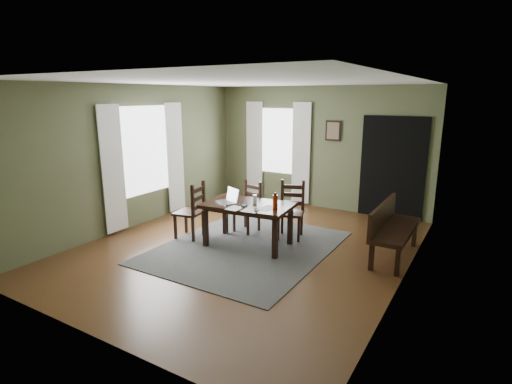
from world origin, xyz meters
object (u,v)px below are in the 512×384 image
Objects in this scene: chair_back_right at (291,210)px; dining_table at (248,209)px; chair_back_left at (248,207)px; bench at (391,226)px; chair_end at (192,211)px; laptop at (229,199)px; water_bottle at (275,202)px.

dining_table is at bearing -136.57° from chair_back_right.
chair_back_right is (0.83, 0.11, 0.04)m from chair_back_left.
bench is (2.17, 0.74, -0.13)m from dining_table.
bench reaches higher than dining_table.
chair_end is 1.09× the size of chair_back_left.
dining_table is 1.65× the size of chair_back_left.
laptop reaches higher than dining_table.
water_bottle is (0.96, -0.73, 0.41)m from chair_back_left.
laptop is at bearing -172.29° from dining_table.
chair_back_right is at bearing 89.65° from bench.
chair_end is 1.00× the size of chair_back_right.
chair_back_right is 1.16m from laptop.
chair_back_right is 0.66× the size of bench.
water_bottle is (0.88, -0.01, 0.07)m from laptop.
laptop is at bearing -148.91° from chair_back_right.
dining_table is at bearing 38.56° from laptop.
chair_end reaches higher than bench.
dining_table is 1.52× the size of chair_end.
chair_back_left is 1.27m from water_bottle.
laptop is (-2.50, -0.82, 0.28)m from bench.
chair_back_right is 0.93m from water_bottle.
laptop is at bearing 108.13° from bench.
chair_back_left is 0.61× the size of bench.
chair_end reaches higher than laptop.
bench is at bearing -16.73° from chair_back_right.
dining_table is at bearing 91.66° from chair_end.
laptop is at bearing 179.20° from water_bottle.
chair_back_right is (1.49, 0.95, -0.00)m from chair_end.
water_bottle is at bearing -15.12° from dining_table.
chair_end is 1.66m from water_bottle.
chair_back_right is at bearing 113.48° from chair_end.
bench is (1.74, -0.01, 0.02)m from chair_back_right.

